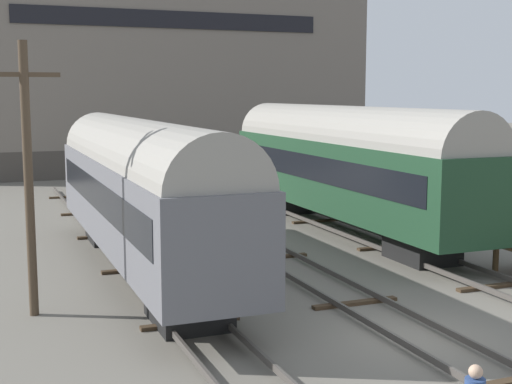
{
  "coord_description": "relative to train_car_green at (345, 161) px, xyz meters",
  "views": [
    {
      "loc": [
        -9.62,
        -13.99,
        5.89
      ],
      "look_at": [
        0.0,
        10.65,
        2.2
      ],
      "focal_mm": 50.0,
      "sensor_mm": 36.0,
      "label": 1
    }
  ],
  "objects": [
    {
      "name": "train_car_green",
      "position": [
        0.0,
        0.0,
        0.0
      ],
      "size": [
        3.09,
        17.74,
        5.36
      ],
      "color": "black",
      "rests_on": "ground"
    },
    {
      "name": "train_car_grey",
      "position": [
        -9.57,
        -3.83,
        -0.15
      ],
      "size": [
        2.87,
        17.06,
        5.06
      ],
      "color": "black",
      "rests_on": "ground"
    },
    {
      "name": "track_left",
      "position": [
        -9.57,
        -12.57,
        -2.9
      ],
      "size": [
        2.6,
        60.0,
        0.26
      ],
      "color": "#4C4742",
      "rests_on": "ground"
    },
    {
      "name": "ground_plane",
      "position": [
        -4.78,
        -12.57,
        -3.04
      ],
      "size": [
        200.0,
        200.0,
        0.0
      ],
      "primitive_type": "plane",
      "color": "#6B665B"
    },
    {
      "name": "track_middle",
      "position": [
        -4.78,
        -12.57,
        -2.9
      ],
      "size": [
        2.6,
        60.0,
        0.26
      ],
      "color": "#4C4742",
      "rests_on": "ground"
    },
    {
      "name": "utility_pole",
      "position": [
        -13.24,
        -7.26,
        0.73
      ],
      "size": [
        1.8,
        0.24,
        7.22
      ],
      "color": "#473828",
      "rests_on": "ground"
    },
    {
      "name": "warehouse_building",
      "position": [
        -1.28,
        29.09,
        6.94
      ],
      "size": [
        31.04,
        12.05,
        19.97
      ],
      "color": "#46403A",
      "rests_on": "ground"
    }
  ]
}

